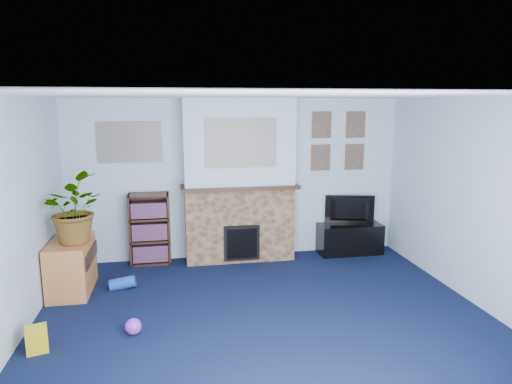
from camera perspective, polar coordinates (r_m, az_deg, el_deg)
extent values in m
cube|color=#0E1636|center=(5.15, 1.35, -15.83)|extent=(5.00, 4.50, 0.01)
cube|color=white|center=(4.59, 1.49, 11.95)|extent=(5.00, 4.50, 0.01)
cube|color=silver|center=(6.90, -2.33, 1.64)|extent=(5.00, 0.04, 2.40)
cube|color=silver|center=(2.68, 11.43, -14.06)|extent=(5.00, 0.04, 2.40)
cube|color=silver|center=(4.90, -28.66, -3.65)|extent=(0.04, 4.50, 2.40)
cube|color=silver|center=(5.77, 26.56, -1.41)|extent=(0.04, 4.50, 2.40)
cube|color=brown|center=(6.85, -2.06, -4.01)|extent=(1.60, 0.40, 1.10)
cube|color=brown|center=(6.64, -2.13, 6.05)|extent=(1.60, 0.40, 1.30)
cube|color=brown|center=(6.69, -2.06, 0.69)|extent=(1.72, 0.50, 0.05)
cube|color=brown|center=(6.71, -1.79, -6.36)|extent=(0.52, 0.08, 0.52)
cube|color=brown|center=(6.67, -1.74, -6.46)|extent=(0.44, 0.02, 0.44)
cube|color=gray|center=(6.42, -1.86, 6.15)|extent=(1.00, 0.03, 0.68)
cube|color=gray|center=(6.78, -15.51, 6.02)|extent=(0.90, 0.03, 0.58)
cube|color=brown|center=(7.09, 8.20, 8.29)|extent=(0.30, 0.03, 0.40)
cube|color=brown|center=(7.29, 12.36, 8.22)|extent=(0.30, 0.03, 0.40)
cube|color=brown|center=(7.14, 8.09, 4.28)|extent=(0.30, 0.03, 0.40)
cube|color=brown|center=(7.33, 12.20, 4.31)|extent=(0.30, 0.03, 0.40)
cube|color=black|center=(7.36, 11.62, -5.79)|extent=(0.98, 0.41, 0.47)
imported|color=black|center=(7.26, 11.70, -2.25)|extent=(0.77, 0.28, 0.44)
cube|color=#331C12|center=(6.98, -13.07, -4.22)|extent=(0.58, 0.02, 1.05)
cube|color=#331C12|center=(6.87, -15.41, -4.57)|extent=(0.03, 0.28, 1.05)
cube|color=#331C12|center=(6.84, -10.81, -4.43)|extent=(0.03, 0.28, 1.05)
cube|color=#331C12|center=(7.00, -12.93, -8.53)|extent=(0.56, 0.28, 0.03)
cube|color=#331C12|center=(6.90, -13.05, -5.91)|extent=(0.56, 0.28, 0.03)
cube|color=#331C12|center=(6.81, -13.17, -3.25)|extent=(0.56, 0.28, 0.03)
cube|color=#331C12|center=(6.73, -13.30, -0.32)|extent=(0.56, 0.28, 0.03)
cube|color=#331C12|center=(6.94, -12.99, -7.35)|extent=(0.50, 0.22, 0.24)
cube|color=#331C12|center=(6.85, -13.11, -4.73)|extent=(0.50, 0.22, 0.24)
cube|color=#331C12|center=(6.77, -13.23, -2.12)|extent=(0.50, 0.22, 0.22)
cube|color=#BE723D|center=(6.20, -22.08, -8.41)|extent=(0.47, 0.84, 0.66)
imported|color=#26661E|center=(5.95, -22.21, -1.98)|extent=(0.92, 0.96, 0.83)
cube|color=gold|center=(6.65, -2.33, 1.45)|extent=(0.10, 0.06, 0.14)
cylinder|color=#B2BFC6|center=(6.70, 0.31, 1.62)|extent=(0.05, 0.05, 0.15)
sphere|color=gray|center=(6.61, -6.38, 1.28)|extent=(0.12, 0.12, 0.12)
cylinder|color=yellow|center=(6.78, 3.58, 1.54)|extent=(0.05, 0.05, 0.11)
cube|color=#198C26|center=(6.07, -22.93, -10.98)|extent=(0.32, 0.26, 0.25)
sphere|color=purple|center=(5.01, -15.10, -15.87)|extent=(0.17, 0.17, 0.17)
cube|color=yellow|center=(5.02, -25.71, -16.33)|extent=(0.24, 0.24, 0.23)
cylinder|color=blue|center=(6.17, -16.32, -10.89)|extent=(0.33, 0.15, 0.19)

